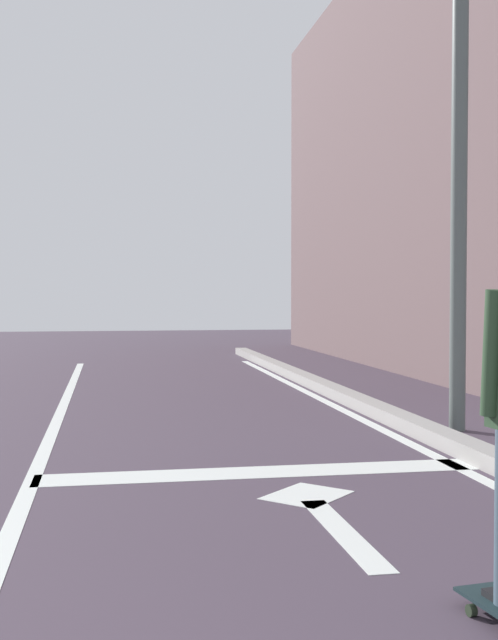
{
  "coord_description": "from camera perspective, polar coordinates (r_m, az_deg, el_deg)",
  "views": [
    {
      "loc": [
        0.47,
        0.12,
        1.37
      ],
      "look_at": [
        1.35,
        5.16,
        1.2
      ],
      "focal_mm": 44.7,
      "sensor_mm": 36.0,
      "label": 1
    }
  ],
  "objects": [
    {
      "name": "curb_strip",
      "position": [
        6.7,
        16.55,
        -9.35
      ],
      "size": [
        0.24,
        24.0,
        0.14
      ],
      "primitive_type": "cube",
      "color": "#9F9B97",
      "rests_on": "ground"
    },
    {
      "name": "lane_line_curbside",
      "position": [
        6.61,
        14.58,
        -10.08
      ],
      "size": [
        0.12,
        20.0,
        0.01
      ],
      "primitive_type": "cube",
      "color": "white",
      "rests_on": "ground"
    },
    {
      "name": "lane_arrow_head",
      "position": [
        5.54,
        4.15,
        -12.38
      ],
      "size": [
        0.71,
        0.71,
        0.01
      ],
      "primitive_type": "cube",
      "rotation": [
        0.0,
        0.0,
        0.79
      ],
      "color": "white",
      "rests_on": "ground"
    },
    {
      "name": "traffic_signal_mast",
      "position": [
        8.06,
        4.59,
        19.39
      ],
      "size": [
        5.53,
        0.34,
        5.32
      ],
      "color": "#555F5C",
      "rests_on": "ground"
    },
    {
      "name": "lane_line_center",
      "position": [
        6.06,
        -15.33,
        -11.18
      ],
      "size": [
        0.12,
        20.0,
        0.01
      ],
      "primitive_type": "cube",
      "color": "white",
      "rests_on": "ground"
    },
    {
      "name": "lane_arrow_stem",
      "position": [
        4.75,
        6.74,
        -14.82
      ],
      "size": [
        0.16,
        1.4,
        0.01
      ],
      "primitive_type": "cube",
      "color": "white",
      "rests_on": "ground"
    },
    {
      "name": "stop_bar",
      "position": [
        6.2,
        0.91,
        -10.82
      ],
      "size": [
        3.41,
        0.4,
        0.01
      ],
      "primitive_type": "cube",
      "color": "white",
      "rests_on": "ground"
    }
  ]
}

